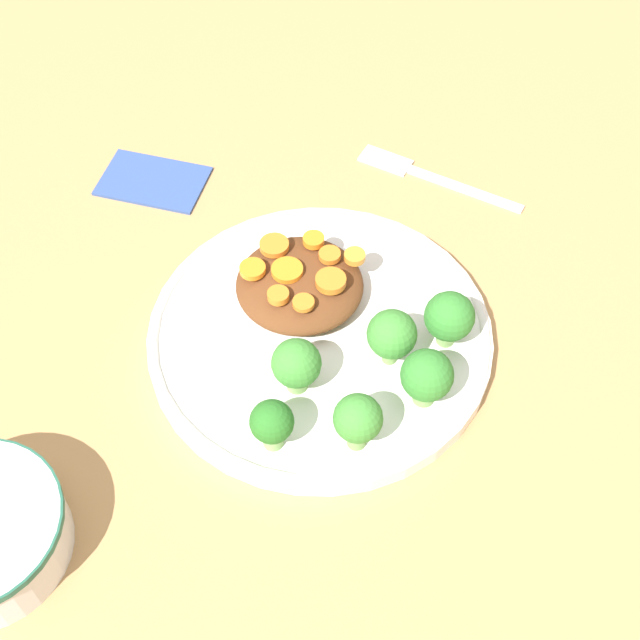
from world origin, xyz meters
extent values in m
plane|color=tan|center=(0.00, 0.00, 0.00)|extent=(4.00, 4.00, 0.00)
cylinder|color=white|center=(0.00, 0.00, 0.01)|extent=(0.29, 0.29, 0.02)
torus|color=white|center=(0.00, 0.00, 0.02)|extent=(0.29, 0.29, 0.01)
ellipsoid|color=#5B3319|center=(-0.03, 0.03, 0.03)|extent=(0.11, 0.11, 0.03)
cylinder|color=#7FA85B|center=(0.00, -0.06, 0.03)|extent=(0.02, 0.02, 0.02)
sphere|color=#3D8433|center=(0.00, -0.06, 0.05)|extent=(0.04, 0.04, 0.04)
cylinder|color=#759E51|center=(0.10, -0.04, 0.03)|extent=(0.02, 0.02, 0.02)
sphere|color=#337A2D|center=(0.10, -0.04, 0.05)|extent=(0.04, 0.04, 0.04)
cylinder|color=#759E51|center=(0.06, -0.09, 0.03)|extent=(0.01, 0.01, 0.03)
sphere|color=#3D8433|center=(0.06, -0.09, 0.05)|extent=(0.04, 0.04, 0.04)
cylinder|color=#759E51|center=(0.06, -0.01, 0.03)|extent=(0.01, 0.01, 0.02)
sphere|color=#3D8433|center=(0.06, -0.01, 0.05)|extent=(0.04, 0.04, 0.04)
cylinder|color=#7FA85B|center=(0.10, 0.02, 0.03)|extent=(0.02, 0.02, 0.02)
sphere|color=#337A2D|center=(0.10, 0.02, 0.05)|extent=(0.04, 0.04, 0.04)
cylinder|color=#7FA85B|center=(0.00, -0.11, 0.03)|extent=(0.02, 0.02, 0.02)
sphere|color=#286B23|center=(0.00, -0.11, 0.05)|extent=(0.03, 0.03, 0.03)
cylinder|color=orange|center=(-0.07, 0.02, 0.05)|extent=(0.02, 0.02, 0.01)
cylinder|color=orange|center=(-0.03, 0.07, 0.05)|extent=(0.02, 0.02, 0.01)
cylinder|color=orange|center=(-0.04, 0.03, 0.05)|extent=(0.03, 0.03, 0.00)
cylinder|color=orange|center=(0.00, 0.03, 0.05)|extent=(0.03, 0.03, 0.01)
cylinder|color=orange|center=(-0.04, 0.00, 0.05)|extent=(0.02, 0.02, 0.01)
cylinder|color=orange|center=(0.01, 0.06, 0.05)|extent=(0.02, 0.02, 0.01)
cylinder|color=orange|center=(-0.01, 0.00, 0.05)|extent=(0.02, 0.02, 0.00)
cylinder|color=orange|center=(-0.06, 0.05, 0.05)|extent=(0.03, 0.03, 0.01)
cylinder|color=orange|center=(-0.01, 0.06, 0.05)|extent=(0.02, 0.02, 0.01)
cube|color=silver|center=(0.08, 0.22, 0.00)|extent=(0.12, 0.03, 0.01)
cube|color=silver|center=(-0.01, 0.23, 0.00)|extent=(0.05, 0.03, 0.01)
cube|color=#334C8C|center=(-0.22, 0.13, 0.00)|extent=(0.11, 0.07, 0.01)
camera|label=1|loc=(0.14, -0.42, 0.61)|focal=50.00mm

